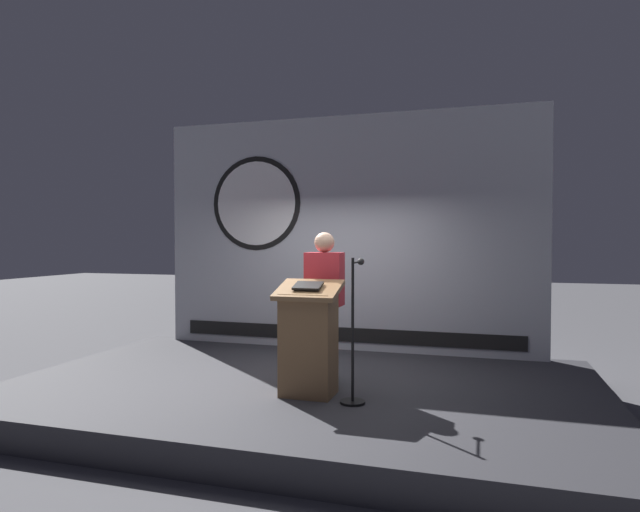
% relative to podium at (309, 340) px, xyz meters
% --- Properties ---
extents(ground_plane, '(40.00, 40.00, 0.00)m').
position_rel_podium_xyz_m(ground_plane, '(-0.21, 0.49, -0.86)').
color(ground_plane, '#4C4C51').
extents(stage_platform, '(6.40, 4.00, 0.30)m').
position_rel_podium_xyz_m(stage_platform, '(-0.21, 0.49, -0.71)').
color(stage_platform, '#333338').
rests_on(stage_platform, ground).
extents(banner_display, '(5.48, 0.12, 3.34)m').
position_rel_podium_xyz_m(banner_display, '(-0.26, 2.33, 1.11)').
color(banner_display, '#B2B7C1').
rests_on(banner_display, stage_platform).
extents(podium, '(0.64, 0.49, 1.16)m').
position_rel_podium_xyz_m(podium, '(0.00, 0.00, 0.00)').
color(podium, olive).
rests_on(podium, stage_platform).
extents(speaker_person, '(0.40, 0.26, 1.65)m').
position_rel_podium_xyz_m(speaker_person, '(0.03, 0.48, 0.29)').
color(speaker_person, black).
rests_on(speaker_person, stage_platform).
extents(microphone_stand, '(0.24, 0.51, 1.40)m').
position_rel_podium_xyz_m(microphone_stand, '(0.49, -0.10, -0.07)').
color(microphone_stand, black).
rests_on(microphone_stand, stage_platform).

